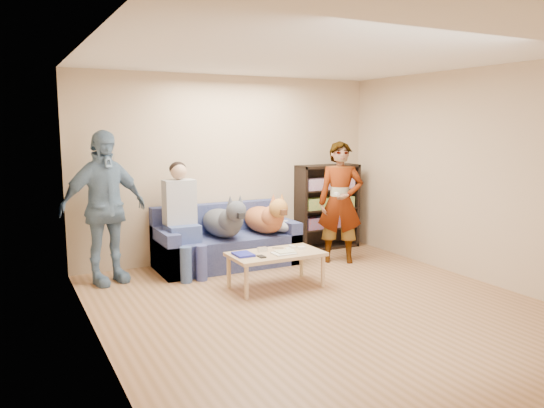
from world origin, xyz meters
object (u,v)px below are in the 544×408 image
notebook_blue (243,254)px  camera_silver (262,249)px  person_standing_left (104,208)px  dog_gray (224,221)px  person_standing_right (340,202)px  sofa (226,245)px  person_seated (182,215)px  dog_tan (266,218)px  coffee_table (276,256)px  bookshelf (327,205)px

notebook_blue → camera_silver: bearing=14.0°
person_standing_left → dog_gray: person_standing_left is taller
person_standing_right → camera_silver: person_standing_right is taller
sofa → person_seated: bearing=-169.0°
dog_tan → coffee_table: size_ratio=1.06×
camera_silver → coffee_table: size_ratio=0.10×
person_standing_left → dog_tan: (2.14, -0.08, -0.29)m
person_standing_right → dog_gray: person_standing_right is taller
person_standing_right → dog_tan: size_ratio=1.44×
dog_gray → person_seated: bearing=175.4°
person_seated → coffee_table: size_ratio=1.34×
dog_gray → bookshelf: size_ratio=0.97×
dog_gray → bookshelf: 1.93m
person_seated → bookshelf: (2.45, 0.36, -0.09)m
sofa → coffee_table: bearing=-83.3°
coffee_table → person_seated: bearing=126.2°
person_standing_left → sofa: person_standing_left is taller
person_seated → coffee_table: person_seated is taller
person_seated → dog_gray: person_seated is taller
notebook_blue → person_seated: 1.15m
notebook_blue → dog_tan: 1.27m
person_seated → person_standing_right: bearing=-11.6°
person_standing_right → person_seated: 2.19m
person_seated → coffee_table: bearing=-53.8°
sofa → bookshelf: size_ratio=1.46×
person_standing_right → dog_gray: size_ratio=1.34×
dog_gray → person_standing_right: bearing=-14.1°
person_seated → dog_tan: size_ratio=1.26×
camera_silver → person_seated: person_seated is taller
person_standing_left → bookshelf: (3.41, 0.33, -0.25)m
coffee_table → person_standing_left: bearing=147.7°
notebook_blue → person_seated: size_ratio=0.18×
coffee_table → camera_silver: bearing=135.0°
person_standing_right → coffee_table: bearing=-121.6°
person_standing_right → sofa: (-1.49, 0.57, -0.56)m
camera_silver → coffee_table: bearing=-45.0°
notebook_blue → sofa: sofa is taller
notebook_blue → camera_silver: (0.28, 0.07, 0.01)m
dog_gray → bookshelf: (1.89, 0.41, 0.03)m
camera_silver → coffee_table: (0.12, -0.12, -0.07)m
person_standing_left → camera_silver: size_ratio=16.86×
person_standing_right → dog_tan: 1.06m
notebook_blue → person_standing_left: bearing=142.0°
dog_tan → sofa: bearing=161.5°
person_standing_left → notebook_blue: bearing=-55.0°
person_standing_left → person_seated: bearing=-18.6°
bookshelf → camera_silver: bearing=-143.4°
notebook_blue → person_standing_right: bearing=18.6°
sofa → person_seated: person_seated is taller
person_seated → notebook_blue: bearing=-69.2°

